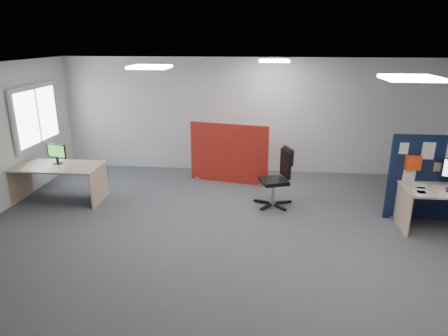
# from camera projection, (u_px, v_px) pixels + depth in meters

# --- Properties ---
(floor) EXTENTS (9.00, 9.00, 0.00)m
(floor) POSITION_uv_depth(u_px,v_px,m) (240.00, 237.00, 6.55)
(floor) COLOR #4F5257
(floor) RESTS_ON ground
(ceiling) EXTENTS (9.00, 7.00, 0.02)m
(ceiling) POSITION_uv_depth(u_px,v_px,m) (242.00, 68.00, 5.72)
(ceiling) COLOR white
(ceiling) RESTS_ON wall_back
(wall_back) EXTENTS (9.00, 0.02, 2.70)m
(wall_back) POSITION_uv_depth(u_px,v_px,m) (250.00, 116.00, 9.45)
(wall_back) COLOR silver
(wall_back) RESTS_ON floor
(wall_front) EXTENTS (9.00, 0.02, 2.70)m
(wall_front) POSITION_uv_depth(u_px,v_px,m) (211.00, 299.00, 2.83)
(wall_front) COLOR silver
(wall_front) RESTS_ON floor
(window) EXTENTS (0.06, 1.70, 1.30)m
(window) POSITION_uv_depth(u_px,v_px,m) (37.00, 116.00, 8.39)
(window) COLOR white
(window) RESTS_ON wall_left
(ceiling_lights) EXTENTS (4.10, 4.10, 0.04)m
(ceiling_lights) POSITION_uv_depth(u_px,v_px,m) (266.00, 67.00, 6.32)
(ceiling_lights) COLOR white
(ceiling_lights) RESTS_ON ceiling
(navy_divider) EXTENTS (1.88, 0.30, 1.55)m
(navy_divider) POSITION_uv_depth(u_px,v_px,m) (443.00, 179.00, 6.93)
(navy_divider) COLOR black
(navy_divider) RESTS_ON floor
(red_divider) EXTENTS (1.75, 0.41, 1.34)m
(red_divider) POSITION_uv_depth(u_px,v_px,m) (229.00, 154.00, 8.85)
(red_divider) COLOR #A61F15
(red_divider) RESTS_ON floor
(second_desk) EXTENTS (1.70, 0.85, 0.73)m
(second_desk) POSITION_uv_depth(u_px,v_px,m) (59.00, 173.00, 7.90)
(second_desk) COLOR tan
(second_desk) RESTS_ON floor
(monitor_second) EXTENTS (0.43, 0.20, 0.40)m
(monitor_second) POSITION_uv_depth(u_px,v_px,m) (57.00, 153.00, 7.89)
(monitor_second) COLOR black
(monitor_second) RESTS_ON second_desk
(office_chair) EXTENTS (0.75, 0.72, 1.12)m
(office_chair) POSITION_uv_depth(u_px,v_px,m) (280.00, 174.00, 7.62)
(office_chair) COLOR black
(office_chair) RESTS_ON floor
(desk_papers) EXTENTS (1.43, 0.88, 0.00)m
(desk_papers) POSITION_uv_depth(u_px,v_px,m) (445.00, 190.00, 6.56)
(desk_papers) COLOR white
(desk_papers) RESTS_ON main_desk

